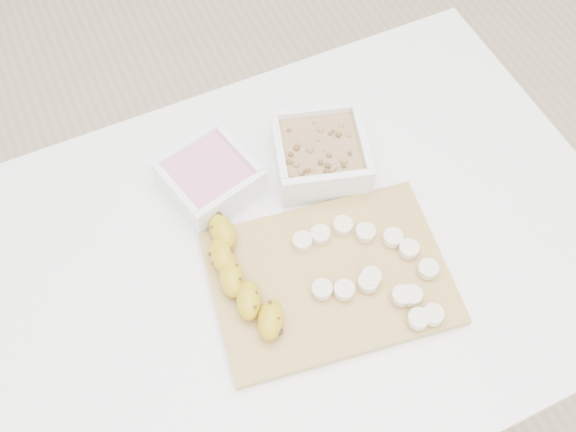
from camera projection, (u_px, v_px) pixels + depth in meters
name	position (u px, v px, depth m)	size (l,w,h in m)	color
ground	(293.00, 387.00, 1.62)	(3.50, 3.50, 0.00)	#C6AD89
table	(296.00, 278.00, 1.05)	(1.00, 0.70, 0.75)	white
bowl_yogurt	(210.00, 178.00, 1.00)	(0.16, 0.16, 0.06)	white
bowl_granola	(321.00, 154.00, 1.02)	(0.18, 0.18, 0.07)	white
cutting_board	(329.00, 278.00, 0.94)	(0.34, 0.24, 0.01)	tan
banana	(243.00, 279.00, 0.91)	(0.05, 0.21, 0.04)	#B99914
banana_slices	(375.00, 269.00, 0.93)	(0.18, 0.21, 0.02)	beige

